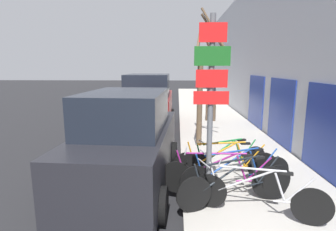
# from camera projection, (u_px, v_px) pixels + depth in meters

# --- Properties ---
(ground_plane) EXTENTS (80.00, 80.00, 0.00)m
(ground_plane) POSITION_uv_depth(u_px,v_px,m) (157.00, 127.00, 11.56)
(ground_plane) COLOR black
(sidewalk_curb) EXTENTS (3.20, 32.00, 0.15)m
(sidewalk_curb) POSITION_uv_depth(u_px,v_px,m) (209.00, 115.00, 14.21)
(sidewalk_curb) COLOR #ADA89E
(sidewalk_curb) RESTS_ON ground
(building_facade) EXTENTS (0.23, 32.00, 6.50)m
(building_facade) POSITION_uv_depth(u_px,v_px,m) (245.00, 55.00, 13.49)
(building_facade) COLOR #B2B7C1
(building_facade) RESTS_ON ground
(signpost) EXTENTS (0.59, 0.11, 3.32)m
(signpost) POSITION_uv_depth(u_px,v_px,m) (211.00, 102.00, 4.40)
(signpost) COLOR #595B60
(signpost) RESTS_ON sidewalk_curb
(bicycle_0) EXTENTS (2.16, 0.77, 0.86)m
(bicycle_0) POSITION_uv_depth(u_px,v_px,m) (258.00, 195.00, 4.37)
(bicycle_0) COLOR black
(bicycle_0) RESTS_ON sidewalk_curb
(bicycle_1) EXTENTS (2.24, 0.88, 0.89)m
(bicycle_1) POSITION_uv_depth(u_px,v_px,m) (238.00, 184.00, 4.75)
(bicycle_1) COLOR black
(bicycle_1) RESTS_ON sidewalk_curb
(bicycle_2) EXTENTS (2.40, 0.47, 0.90)m
(bicycle_2) POSITION_uv_depth(u_px,v_px,m) (222.00, 177.00, 5.05)
(bicycle_2) COLOR black
(bicycle_2) RESTS_ON sidewalk_curb
(bicycle_3) EXTENTS (2.32, 0.82, 0.90)m
(bicycle_3) POSITION_uv_depth(u_px,v_px,m) (237.00, 174.00, 5.20)
(bicycle_3) COLOR black
(bicycle_3) RESTS_ON sidewalk_curb
(bicycle_4) EXTENTS (2.30, 0.44, 0.91)m
(bicycle_4) POSITION_uv_depth(u_px,v_px,m) (225.00, 164.00, 5.70)
(bicycle_4) COLOR black
(bicycle_4) RESTS_ON sidewalk_curb
(bicycle_5) EXTENTS (2.01, 0.80, 0.86)m
(bicycle_5) POSITION_uv_depth(u_px,v_px,m) (226.00, 160.00, 6.00)
(bicycle_5) COLOR black
(bicycle_5) RESTS_ON sidewalk_curb
(parked_car_0) EXTENTS (2.10, 4.39, 2.14)m
(parked_car_0) POSITION_uv_depth(u_px,v_px,m) (128.00, 145.00, 5.64)
(parked_car_0) COLOR black
(parked_car_0) RESTS_ON ground
(parked_car_1) EXTENTS (2.13, 4.51, 2.33)m
(parked_car_1) POSITION_uv_depth(u_px,v_px,m) (149.00, 104.00, 11.12)
(parked_car_1) COLOR maroon
(parked_car_1) RESTS_ON ground
(pedestrian_near) EXTENTS (0.46, 0.40, 1.81)m
(pedestrian_near) POSITION_uv_depth(u_px,v_px,m) (211.00, 98.00, 12.08)
(pedestrian_near) COLOR #4C3D2D
(pedestrian_near) RESTS_ON sidewalk_curb
(street_tree) EXTENTS (1.16, 2.64, 4.20)m
(street_tree) POSITION_uv_depth(u_px,v_px,m) (202.00, 83.00, 8.09)
(street_tree) COLOR brown
(street_tree) RESTS_ON sidewalk_curb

